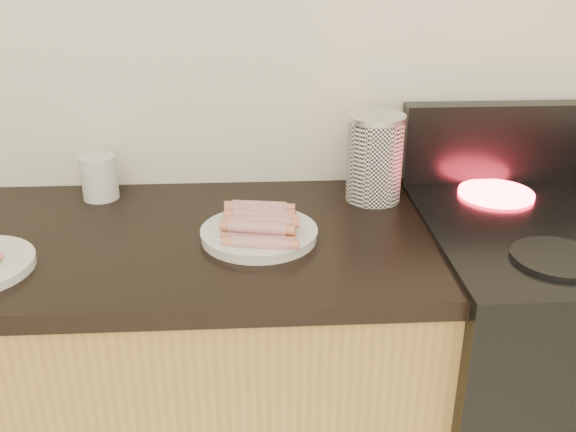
{
  "coord_description": "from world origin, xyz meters",
  "views": [
    {
      "loc": [
        0.02,
        0.43,
        1.5
      ],
      "look_at": [
        0.09,
        1.62,
        0.97
      ],
      "focal_mm": 40.0,
      "sensor_mm": 36.0,
      "label": 1
    }
  ],
  "objects": [
    {
      "name": "canister",
      "position": [
        0.31,
        1.87,
        1.01
      ],
      "size": [
        0.14,
        0.14,
        0.21
      ],
      "rotation": [
        0.0,
        0.0,
        0.15
      ],
      "color": "white",
      "rests_on": "counter_slab"
    },
    {
      "name": "burner_near_left",
      "position": [
        0.61,
        1.51,
        0.92
      ],
      "size": [
        0.18,
        0.18,
        0.01
      ],
      "primitive_type": "cylinder",
      "color": "black",
      "rests_on": "stove"
    },
    {
      "name": "hotdog_pile",
      "position": [
        0.03,
        1.66,
        0.94
      ],
      "size": [
        0.12,
        0.22,
        0.05
      ],
      "rotation": [
        0.0,
        0.0,
        -0.24
      ],
      "color": "maroon",
      "rests_on": "main_plate"
    },
    {
      "name": "main_plate",
      "position": [
        0.03,
        1.66,
        0.91
      ],
      "size": [
        0.26,
        0.26,
        0.02
      ],
      "primitive_type": "cylinder",
      "rotation": [
        0.0,
        0.0,
        0.08
      ],
      "color": "white",
      "rests_on": "counter_slab"
    },
    {
      "name": "stove",
      "position": [
        0.78,
        1.68,
        0.46
      ],
      "size": [
        0.76,
        0.65,
        0.91
      ],
      "color": "black",
      "rests_on": "floor"
    },
    {
      "name": "burner_far_left",
      "position": [
        0.61,
        1.84,
        0.92
      ],
      "size": [
        0.18,
        0.18,
        0.01
      ],
      "primitive_type": "cylinder",
      "color": "#FF1E2D",
      "rests_on": "stove"
    },
    {
      "name": "wall_back",
      "position": [
        0.0,
        2.0,
        1.3
      ],
      "size": [
        4.0,
        0.04,
        2.6
      ],
      "primitive_type": "cube",
      "color": "silver",
      "rests_on": "ground"
    },
    {
      "name": "stove_panel",
      "position": [
        0.78,
        1.96,
        1.01
      ],
      "size": [
        0.76,
        0.06,
        0.2
      ],
      "primitive_type": "cube",
      "color": "black",
      "rests_on": "stove"
    },
    {
      "name": "mug",
      "position": [
        -0.35,
        1.91,
        0.95
      ],
      "size": [
        0.1,
        0.1,
        0.11
      ],
      "primitive_type": "cylinder",
      "rotation": [
        0.0,
        0.0,
        -0.23
      ],
      "color": "white",
      "rests_on": "counter_slab"
    }
  ]
}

